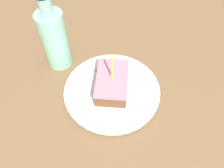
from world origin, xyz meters
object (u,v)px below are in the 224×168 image
at_px(plate, 112,91).
at_px(bottle, 54,38).
at_px(cake_slice, 112,82).
at_px(fork, 117,69).

bearing_deg(plate, bottle, 147.96).
bearing_deg(cake_slice, fork, 81.18).
relative_size(fork, bottle, 0.79).
distance_m(plate, fork, 0.07).
distance_m(cake_slice, bottle, 0.20).
bearing_deg(bottle, fork, -11.32).
bearing_deg(plate, cake_slice, 93.63).
bearing_deg(cake_slice, bottle, 149.15).
relative_size(plate, fork, 1.42).
relative_size(plate, cake_slice, 2.03).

